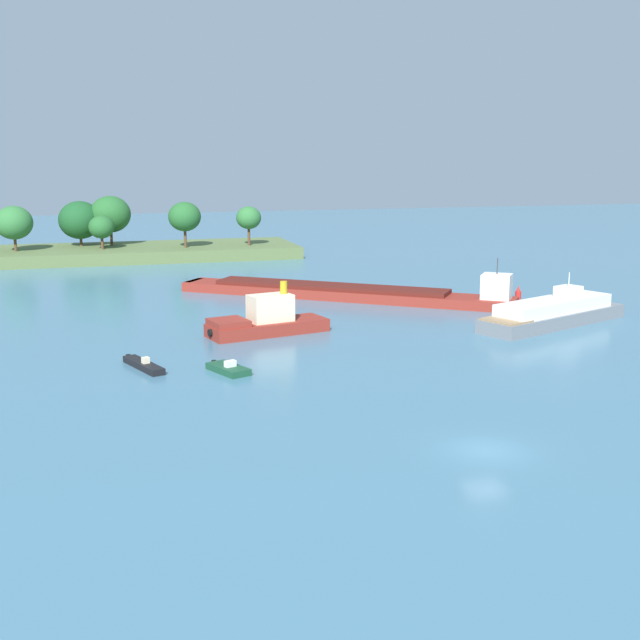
{
  "coord_description": "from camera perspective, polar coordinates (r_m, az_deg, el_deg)",
  "views": [
    {
      "loc": [
        -22.18,
        -42.09,
        17.36
      ],
      "look_at": [
        -0.49,
        34.33,
        1.2
      ],
      "focal_mm": 46.65,
      "sensor_mm": 36.0,
      "label": 1
    }
  ],
  "objects": [
    {
      "name": "treeline_island",
      "position": [
        141.03,
        -16.25,
        5.3
      ],
      "size": [
        65.81,
        17.93,
        10.27
      ],
      "color": "#566B3D",
      "rests_on": "ground"
    },
    {
      "name": "fishing_skiff",
      "position": [
        69.26,
        -12.02,
        -3.03
      ],
      "size": [
        3.06,
        6.06,
        1.03
      ],
      "color": "black",
      "rests_on": "ground"
    },
    {
      "name": "white_riverboat",
      "position": [
        87.68,
        15.71,
        0.48
      ],
      "size": [
        19.05,
        11.42,
        5.17
      ],
      "color": "slate",
      "rests_on": "ground"
    },
    {
      "name": "channel_buoy_red",
      "position": [
        100.51,
        13.43,
        1.71
      ],
      "size": [
        0.7,
        0.7,
        1.9
      ],
      "color": "red",
      "rests_on": "ground"
    },
    {
      "name": "small_motorboat",
      "position": [
        66.97,
        -6.31,
        -3.34
      ],
      "size": [
        3.23,
        4.48,
        1.02
      ],
      "color": "#19472D",
      "rests_on": "ground"
    },
    {
      "name": "tugboat",
      "position": [
        80.32,
        -3.75,
        -0.08
      ],
      "size": [
        12.3,
        6.49,
        5.02
      ],
      "color": "maroon",
      "rests_on": "ground"
    },
    {
      "name": "ground_plane",
      "position": [
        50.64,
        11.34,
        -8.79
      ],
      "size": [
        400.0,
        400.0,
        0.0
      ],
      "primitive_type": "plane",
      "color": "teal"
    },
    {
      "name": "cargo_barge",
      "position": [
        99.42,
        2.0,
        1.94
      ],
      "size": [
        35.87,
        28.57,
        5.72
      ],
      "color": "maroon",
      "rests_on": "ground"
    }
  ]
}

